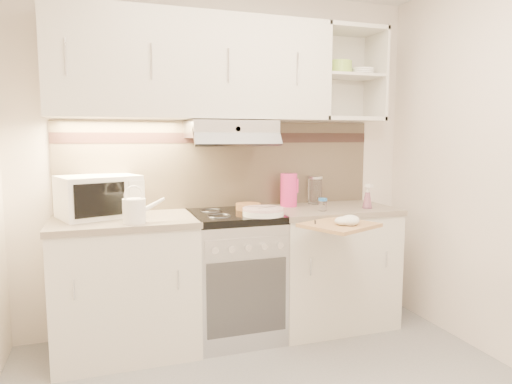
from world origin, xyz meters
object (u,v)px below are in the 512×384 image
(glass_jar, at_px, (315,190))
(electric_range, at_px, (235,274))
(microwave, at_px, (99,196))
(cutting_board, at_px, (339,225))
(spray_bottle, at_px, (367,198))
(pink_pitcher, at_px, (289,190))
(watering_can, at_px, (136,209))
(plate_stack, at_px, (263,212))

(glass_jar, bearing_deg, electric_range, -164.40)
(microwave, relative_size, glass_jar, 2.64)
(glass_jar, xyz_separation_m, cutting_board, (-0.17, -0.72, -0.14))
(spray_bottle, bearing_deg, pink_pitcher, 133.37)
(pink_pitcher, bearing_deg, watering_can, -153.09)
(pink_pitcher, distance_m, cutting_board, 0.68)
(spray_bottle, xyz_separation_m, cutting_board, (-0.44, -0.39, -0.10))
(electric_range, height_order, plate_stack, plate_stack)
(pink_pitcher, bearing_deg, electric_range, -152.14)
(plate_stack, relative_size, glass_jar, 1.28)
(microwave, distance_m, pink_pitcher, 1.37)
(microwave, height_order, glass_jar, microwave)
(glass_jar, bearing_deg, spray_bottle, -50.84)
(pink_pitcher, relative_size, glass_jar, 1.16)
(pink_pitcher, xyz_separation_m, cutting_board, (0.07, -0.66, -0.16))
(pink_pitcher, bearing_deg, microwave, -167.84)
(watering_can, height_order, spray_bottle, watering_can)
(cutting_board, bearing_deg, glass_jar, 52.10)
(electric_range, distance_m, plate_stack, 0.53)
(electric_range, relative_size, pink_pitcher, 3.55)
(spray_bottle, distance_m, cutting_board, 0.60)
(microwave, relative_size, cutting_board, 1.40)
(microwave, height_order, cutting_board, microwave)
(watering_can, height_order, plate_stack, watering_can)
(pink_pitcher, height_order, glass_jar, pink_pitcher)
(plate_stack, distance_m, pink_pitcher, 0.46)
(electric_range, bearing_deg, spray_bottle, -7.58)
(plate_stack, relative_size, cutting_board, 0.68)
(electric_range, xyz_separation_m, spray_bottle, (0.99, -0.13, 0.53))
(plate_stack, xyz_separation_m, pink_pitcher, (0.32, 0.32, 0.10))
(electric_range, bearing_deg, plate_stack, -50.24)
(watering_can, xyz_separation_m, cutting_board, (1.23, -0.33, -0.11))
(plate_stack, bearing_deg, glass_jar, 33.84)
(spray_bottle, bearing_deg, glass_jar, 110.33)
(watering_can, distance_m, glass_jar, 1.45)
(watering_can, distance_m, spray_bottle, 1.67)
(microwave, distance_m, cutting_board, 1.58)
(microwave, bearing_deg, electric_range, -26.76)
(watering_can, relative_size, spray_bottle, 1.40)
(pink_pitcher, bearing_deg, plate_stack, -123.74)
(watering_can, bearing_deg, plate_stack, -13.09)
(electric_range, relative_size, watering_can, 3.31)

